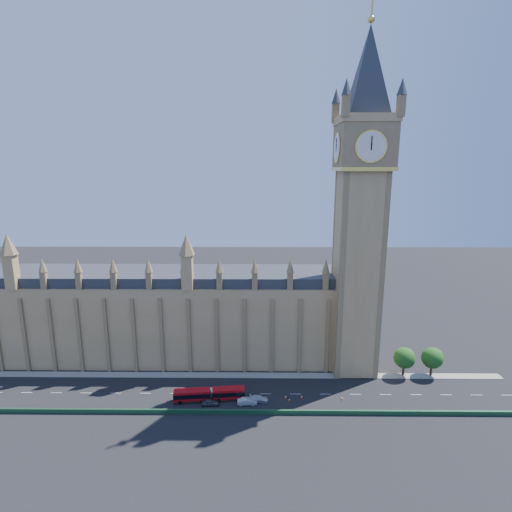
{
  "coord_description": "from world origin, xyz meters",
  "views": [
    {
      "loc": [
        10.4,
        -95.65,
        59.01
      ],
      "look_at": [
        9.4,
        10.0,
        35.42
      ],
      "focal_mm": 28.0,
      "sensor_mm": 36.0,
      "label": 1
    }
  ],
  "objects_px": {
    "car_grey": "(210,402)",
    "car_silver": "(247,401)",
    "car_white": "(259,399)",
    "red_bus": "(209,394)"
  },
  "relations": [
    {
      "from": "car_grey",
      "to": "car_white",
      "type": "height_order",
      "value": "car_grey"
    },
    {
      "from": "car_grey",
      "to": "car_silver",
      "type": "distance_m",
      "value": 9.32
    },
    {
      "from": "red_bus",
      "to": "car_grey",
      "type": "relative_size",
      "value": 4.17
    },
    {
      "from": "car_grey",
      "to": "red_bus",
      "type": "bearing_deg",
      "value": 10.33
    },
    {
      "from": "red_bus",
      "to": "car_white",
      "type": "xyz_separation_m",
      "value": [
        12.81,
        -0.35,
        -0.91
      ]
    },
    {
      "from": "red_bus",
      "to": "car_grey",
      "type": "height_order",
      "value": "red_bus"
    },
    {
      "from": "car_silver",
      "to": "car_white",
      "type": "xyz_separation_m",
      "value": [
        2.94,
        1.46,
        -0.11
      ]
    },
    {
      "from": "red_bus",
      "to": "car_silver",
      "type": "xyz_separation_m",
      "value": [
        9.87,
        -1.81,
        -0.81
      ]
    },
    {
      "from": "red_bus",
      "to": "car_white",
      "type": "height_order",
      "value": "red_bus"
    },
    {
      "from": "red_bus",
      "to": "car_grey",
      "type": "bearing_deg",
      "value": -82.11
    }
  ]
}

